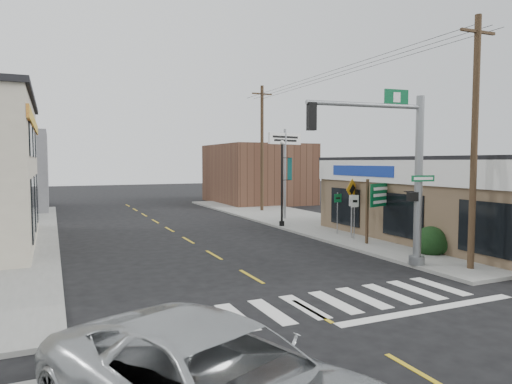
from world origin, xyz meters
name	(u,v)px	position (x,y,z in m)	size (l,w,h in m)	color
ground	(311,311)	(0.00, 0.00, 0.00)	(140.00, 140.00, 0.00)	black
sidewalk_right	(328,226)	(9.00, 13.00, 0.07)	(6.00, 38.00, 0.13)	slate
center_line	(214,255)	(0.00, 8.00, 0.01)	(0.12, 56.00, 0.01)	gold
crosswalk	(304,307)	(0.00, 0.40, 0.01)	(11.00, 2.20, 0.01)	silver
thrift_store	(494,200)	(14.50, 6.00, 2.00)	(12.00, 14.00, 4.00)	brown
bldg_distant_right	(257,174)	(12.00, 30.00, 2.80)	(8.00, 10.00, 5.60)	brown
traffic_signal_pole	(403,162)	(5.43, 2.67, 3.96)	(5.09, 0.39, 6.44)	slate
guide_sign	(380,202)	(7.94, 6.95, 2.08)	(1.73, 0.14, 3.03)	#43311F
fire_hydrant	(427,243)	(8.27, 4.26, 0.54)	(0.24, 0.24, 0.76)	orange
ped_crossing_sign	(352,197)	(8.20, 9.51, 2.14)	(1.15, 0.08, 2.96)	gray
lamp_post	(283,176)	(6.36, 13.85, 3.10)	(0.66, 0.52, 5.10)	black
dance_center_sign	(285,150)	(8.14, 17.00, 4.73)	(2.84, 0.18, 6.02)	gray
bare_tree	(453,169)	(10.19, 4.77, 3.65)	(2.24, 2.24, 4.48)	black
shrub_front	(431,242)	(8.22, 4.00, 0.62)	(1.31, 1.31, 0.98)	#1E3B1A
shrub_back	(407,229)	(10.25, 7.58, 0.57)	(1.18, 1.18, 0.88)	black
utility_pole_near	(474,141)	(7.50, 1.38, 4.73)	(1.56, 0.23, 8.97)	#422B1B
utility_pole_far	(262,147)	(8.89, 22.24, 5.12)	(1.69, 0.25, 9.73)	#463220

